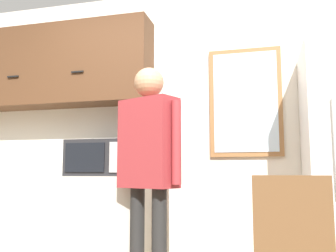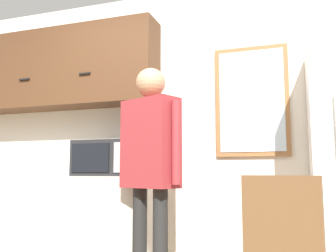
# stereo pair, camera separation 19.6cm
# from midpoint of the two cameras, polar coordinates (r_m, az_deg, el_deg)

# --- Properties ---
(back_wall) EXTENTS (6.00, 0.06, 2.70)m
(back_wall) POSITION_cam_midpoint_polar(r_m,az_deg,el_deg) (3.53, -0.16, -0.30)
(back_wall) COLOR silver
(back_wall) RESTS_ON ground_plane
(counter) EXTENTS (1.98, 0.57, 0.90)m
(counter) POSITION_cam_midpoint_polar(r_m,az_deg,el_deg) (3.76, -20.24, -14.03)
(counter) COLOR #BCB7AD
(counter) RESTS_ON ground_plane
(upper_cabinets) EXTENTS (1.98, 0.34, 0.80)m
(upper_cabinets) POSITION_cam_midpoint_polar(r_m,az_deg,el_deg) (3.97, -18.27, 8.57)
(upper_cabinets) COLOR #51331E
(microwave) EXTENTS (0.51, 0.40, 0.31)m
(microwave) POSITION_cam_midpoint_polar(r_m,az_deg,el_deg) (3.39, -12.03, -4.82)
(microwave) COLOR #232326
(microwave) RESTS_ON counter
(person) EXTENTS (0.56, 0.38, 1.74)m
(person) POSITION_cam_midpoint_polar(r_m,az_deg,el_deg) (2.85, -4.97, -4.33)
(person) COLOR black
(person) RESTS_ON ground_plane
(window) EXTENTS (0.64, 0.05, 0.98)m
(window) POSITION_cam_midpoint_polar(r_m,az_deg,el_deg) (3.42, 10.10, 3.63)
(window) COLOR olive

